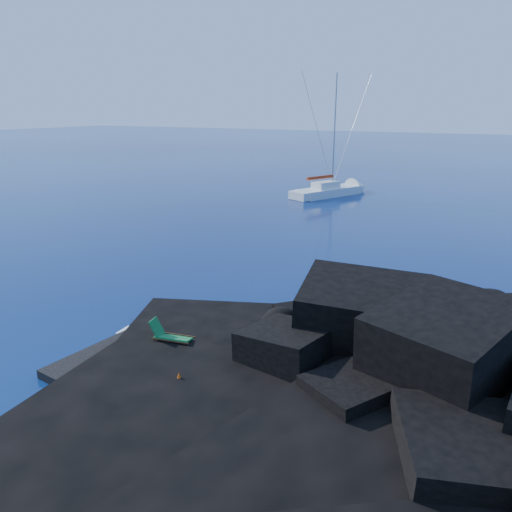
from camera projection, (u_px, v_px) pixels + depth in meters
The scene contains 9 objects.
ground at pixel (80, 356), 20.55m from camera, with size 400.00×400.00×0.00m, color #030834.
headland at pixel (419, 407), 17.06m from camera, with size 24.00×24.00×3.60m, color black, non-canonical shape.
beach at pixel (175, 378), 18.89m from camera, with size 8.50×6.00×0.70m, color black.
surf_foam at pixel (246, 335), 22.43m from camera, with size 10.00×8.00×0.06m, color white, non-canonical shape.
sailboat at pixel (328, 196), 57.78m from camera, with size 2.71×12.95×13.57m, color white, non-canonical shape.
deck_chair at pixel (173, 333), 20.51m from camera, with size 1.72×0.75×1.18m, color #186E33, non-canonical shape.
towel at pixel (194, 367), 18.95m from camera, with size 2.07×0.98×0.05m, color silver.
sunbather at pixel (194, 364), 18.91m from camera, with size 1.68×0.41×0.22m, color #AD755B, non-canonical shape.
marker_cone at pixel (179, 379), 17.70m from camera, with size 0.32×0.32×0.49m, color #DC4D0B.
Camera 1 is at (15.28, -12.71, 9.84)m, focal length 35.00 mm.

